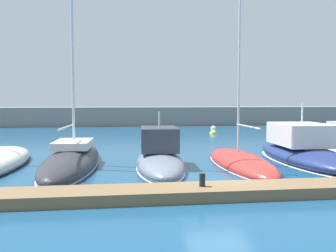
% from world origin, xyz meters
% --- Properties ---
extents(ground_plane, '(120.00, 120.00, 0.00)m').
position_xyz_m(ground_plane, '(0.00, 0.00, 0.00)').
color(ground_plane, navy).
extents(dock_pier, '(26.51, 1.55, 0.38)m').
position_xyz_m(dock_pier, '(0.00, -2.03, 0.19)').
color(dock_pier, brown).
rests_on(dock_pier, ground_plane).
extents(breakwater_seawall, '(108.00, 3.92, 2.35)m').
position_xyz_m(breakwater_seawall, '(0.00, 33.51, 1.18)').
color(breakwater_seawall, gray).
rests_on(breakwater_seawall, ground_plane).
extents(sailboat_charcoal_second, '(2.85, 9.99, 19.89)m').
position_xyz_m(sailboat_charcoal_second, '(-6.12, 4.33, 0.37)').
color(sailboat_charcoal_second, '#2D2D33').
rests_on(sailboat_charcoal_second, ground_plane).
extents(motorboat_slate_third, '(2.62, 7.35, 3.04)m').
position_xyz_m(motorboat_slate_third, '(-1.93, 3.50, 0.45)').
color(motorboat_slate_third, slate).
rests_on(motorboat_slate_third, ground_plane).
extents(sailboat_red_fourth, '(2.34, 8.18, 16.38)m').
position_xyz_m(sailboat_red_fourth, '(2.08, 3.48, 0.21)').
color(sailboat_red_fourth, '#B72D28').
rests_on(sailboat_red_fourth, ground_plane).
extents(motorboat_navy_fifth, '(3.48, 9.32, 3.32)m').
position_xyz_m(motorboat_navy_fifth, '(5.81, 4.40, 0.58)').
color(motorboat_navy_fifth, navy).
rests_on(motorboat_navy_fifth, ground_plane).
extents(mooring_buoy_yellow, '(0.71, 0.71, 0.71)m').
position_xyz_m(mooring_buoy_yellow, '(5.15, 20.51, 0.00)').
color(mooring_buoy_yellow, yellow).
rests_on(mooring_buoy_yellow, ground_plane).
extents(mooring_buoy_white, '(0.64, 0.64, 0.64)m').
position_xyz_m(mooring_buoy_white, '(6.84, 26.88, 0.00)').
color(mooring_buoy_white, white).
rests_on(mooring_buoy_white, ground_plane).
extents(dock_bollard, '(0.20, 0.20, 0.44)m').
position_xyz_m(dock_bollard, '(-1.13, -2.03, 0.60)').
color(dock_bollard, black).
rests_on(dock_bollard, dock_pier).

